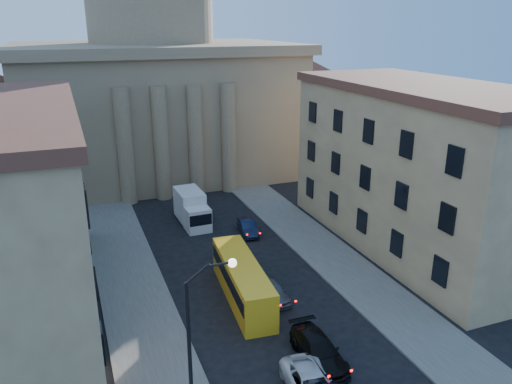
# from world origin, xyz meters

# --- Properties ---
(sidewalk_left) EXTENTS (5.00, 60.00, 0.15)m
(sidewalk_left) POSITION_xyz_m (-8.50, 18.00, 0.07)
(sidewalk_left) COLOR #52504B
(sidewalk_left) RESTS_ON ground
(sidewalk_right) EXTENTS (5.00, 60.00, 0.15)m
(sidewalk_right) POSITION_xyz_m (8.50, 18.00, 0.07)
(sidewalk_right) COLOR #52504B
(sidewalk_right) RESTS_ON ground
(church) EXTENTS (68.02, 28.76, 36.60)m
(church) POSITION_xyz_m (0.00, 55.47, 11.88)
(church) COLOR #7A664B
(church) RESTS_ON ground
(building_right) EXTENTS (11.60, 26.60, 14.70)m
(building_right) POSITION_xyz_m (17.00, 22.00, 7.42)
(building_right) COLOR tan
(building_right) RESTS_ON ground
(street_lamp) EXTENTS (2.62, 0.44, 8.83)m
(street_lamp) POSITION_xyz_m (-6.97, 8.00, 5.29)
(street_lamp) COLOR black
(street_lamp) RESTS_ON ground
(car_right_mid) EXTENTS (2.29, 5.32, 1.53)m
(car_right_mid) POSITION_xyz_m (0.80, 9.86, 0.76)
(car_right_mid) COLOR black
(car_right_mid) RESTS_ON ground
(car_right_far) EXTENTS (1.85, 4.00, 1.33)m
(car_right_far) POSITION_xyz_m (1.01, 17.41, 0.66)
(car_right_far) COLOR #515256
(car_right_far) RESTS_ON ground
(car_right_distant) EXTENTS (1.92, 4.24, 1.35)m
(car_right_distant) POSITION_xyz_m (3.50, 29.52, 0.67)
(car_right_distant) COLOR black
(car_right_distant) RESTS_ON ground
(city_bus) EXTENTS (3.18, 10.36, 2.87)m
(city_bus) POSITION_xyz_m (-1.04, 18.39, 1.54)
(city_bus) COLOR gold
(city_bus) RESTS_ON ground
(box_truck) EXTENTS (2.54, 6.10, 3.31)m
(box_truck) POSITION_xyz_m (-0.89, 33.99, 1.57)
(box_truck) COLOR silver
(box_truck) RESTS_ON ground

